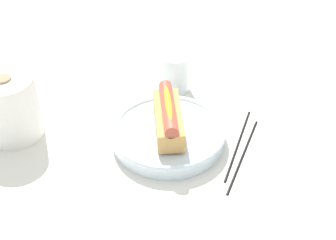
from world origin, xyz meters
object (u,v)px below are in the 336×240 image
serving_bowl (168,134)px  chopstick_far (243,154)px  chopstick_near (238,143)px  paper_towel_roll (10,108)px  water_glass (175,75)px  hotdog_front (168,117)px

serving_bowl → chopstick_far: 0.15m
chopstick_near → chopstick_far: size_ratio=1.00×
serving_bowl → paper_towel_roll: paper_towel_roll is taller
water_glass → chopstick_far: bearing=-138.3°
hotdog_front → water_glass: 0.19m
serving_bowl → chopstick_far: size_ratio=1.02×
hotdog_front → chopstick_far: (-0.01, -0.15, -0.06)m
hotdog_front → water_glass: size_ratio=1.76×
water_glass → paper_towel_roll: paper_towel_roll is taller
serving_bowl → hotdog_front: hotdog_front is taller
water_glass → serving_bowl: bearing=-173.0°
water_glass → paper_towel_roll: 0.36m
serving_bowl → chopstick_near: bearing=-81.7°
chopstick_near → paper_towel_roll: bearing=105.3°
paper_towel_roll → chopstick_near: (0.06, -0.44, -0.06)m
serving_bowl → water_glass: (0.18, 0.02, 0.02)m
hotdog_front → paper_towel_roll: paper_towel_roll is taller
serving_bowl → paper_towel_roll: 0.31m
water_glass → chopstick_far: water_glass is taller
serving_bowl → water_glass: size_ratio=2.50×
paper_towel_roll → chopstick_far: paper_towel_roll is taller
serving_bowl → chopstick_far: bearing=-93.8°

